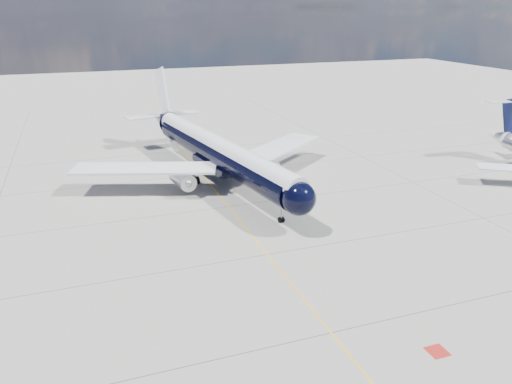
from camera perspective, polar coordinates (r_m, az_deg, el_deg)
ground at (r=72.94m, az=-4.32°, el=-0.28°), size 320.00×320.00×0.00m
taxiway_centerline at (r=68.45m, az=-3.19°, el=-1.67°), size 0.16×160.00×0.01m
red_marking at (r=44.00m, az=20.01°, el=-16.74°), size 1.60×1.60×0.01m
main_airliner at (r=77.94m, az=-4.65°, el=4.75°), size 42.99×52.86×15.33m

